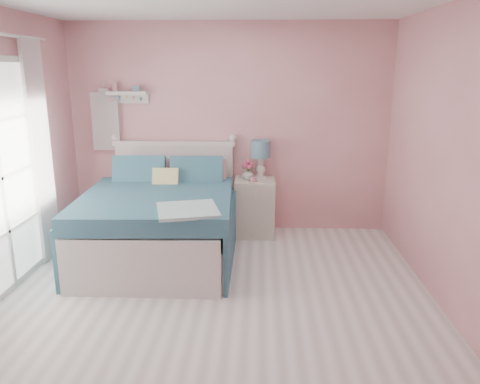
# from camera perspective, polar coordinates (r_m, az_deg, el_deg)

# --- Properties ---
(floor) EXTENTS (4.50, 4.50, 0.00)m
(floor) POSITION_cam_1_polar(r_m,az_deg,el_deg) (4.19, -3.22, -14.46)
(floor) COLOR beige
(floor) RESTS_ON ground
(room_shell) EXTENTS (4.50, 4.50, 4.50)m
(room_shell) POSITION_cam_1_polar(r_m,az_deg,el_deg) (3.68, -3.58, 7.56)
(room_shell) COLOR #C87F83
(room_shell) RESTS_ON floor
(bed) EXTENTS (1.64, 2.02, 1.15)m
(bed) POSITION_cam_1_polar(r_m,az_deg,el_deg) (5.26, -9.60, -3.60)
(bed) COLOR silver
(bed) RESTS_ON floor
(nightstand) EXTENTS (0.49, 0.49, 0.71)m
(nightstand) POSITION_cam_1_polar(r_m,az_deg,el_deg) (5.87, 1.80, -1.85)
(nightstand) COLOR beige
(nightstand) RESTS_ON floor
(table_lamp) EXTENTS (0.24, 0.24, 0.47)m
(table_lamp) POSITION_cam_1_polar(r_m,az_deg,el_deg) (5.81, 2.53, 4.92)
(table_lamp) COLOR white
(table_lamp) RESTS_ON nightstand
(vase) EXTENTS (0.16, 0.16, 0.14)m
(vase) POSITION_cam_1_polar(r_m,az_deg,el_deg) (5.76, 0.96, 2.23)
(vase) COLOR white
(vase) RESTS_ON nightstand
(teacup) EXTENTS (0.09, 0.09, 0.07)m
(teacup) POSITION_cam_1_polar(r_m,az_deg,el_deg) (5.65, 1.66, 1.58)
(teacup) COLOR #CE8A9C
(teacup) RESTS_ON nightstand
(roses) EXTENTS (0.14, 0.11, 0.12)m
(roses) POSITION_cam_1_polar(r_m,az_deg,el_deg) (5.73, 0.95, 3.31)
(roses) COLOR #D64974
(roses) RESTS_ON vase
(wall_shelf) EXTENTS (0.50, 0.15, 0.25)m
(wall_shelf) POSITION_cam_1_polar(r_m,az_deg,el_deg) (6.05, -13.55, 11.52)
(wall_shelf) COLOR silver
(wall_shelf) RESTS_ON room_shell
(hanging_dress) EXTENTS (0.34, 0.03, 0.72)m
(hanging_dress) POSITION_cam_1_polar(r_m,az_deg,el_deg) (6.16, -16.07, 8.28)
(hanging_dress) COLOR white
(hanging_dress) RESTS_ON room_shell
(french_door) EXTENTS (0.04, 1.32, 2.16)m
(french_door) POSITION_cam_1_polar(r_m,az_deg,el_deg) (4.77, -27.22, 1.40)
(french_door) COLOR silver
(french_door) RESTS_ON floor
(curtain_far) EXTENTS (0.04, 0.40, 2.32)m
(curtain_far) POSITION_cam_1_polar(r_m,az_deg,el_deg) (5.37, -23.08, 4.38)
(curtain_far) COLOR white
(curtain_far) RESTS_ON floor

